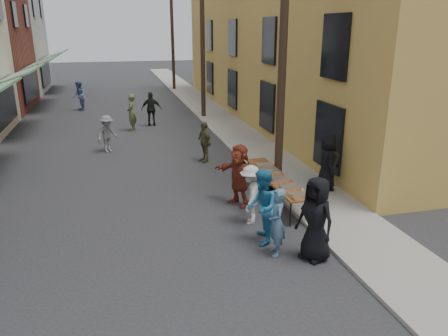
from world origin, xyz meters
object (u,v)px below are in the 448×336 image
utility_pole_near (283,47)px  catering_tray_sausage (298,195)px  utility_pole_far (172,34)px  server (327,162)px  utility_pole_mid (203,38)px  guest_front_c (262,207)px  serving_table (276,178)px  guest_front_a (316,219)px

utility_pole_near → catering_tray_sausage: utility_pole_near is taller
utility_pole_far → server: 25.16m
utility_pole_mid → guest_front_c: size_ratio=4.76×
catering_tray_sausage → guest_front_c: 1.61m
utility_pole_near → server: bearing=-34.0°
utility_pole_far → serving_table: utility_pole_far is taller
serving_table → catering_tray_sausage: size_ratio=8.00×
guest_front_c → utility_pole_far: bearing=-167.0°
utility_pole_mid → utility_pole_near: bearing=-90.0°
utility_pole_far → catering_tray_sausage: utility_pole_far is taller
utility_pole_mid → guest_front_a: (-0.93, -16.69, -3.51)m
utility_pole_near → utility_pole_far: (0.00, 24.00, 0.00)m
utility_pole_mid → guest_front_c: (-1.84, -15.64, -3.55)m
server → utility_pole_near: bearing=69.2°
catering_tray_sausage → server: 2.61m
utility_pole_far → serving_table: bearing=-91.1°
catering_tray_sausage → guest_front_c: guest_front_c is taller
utility_pole_far → guest_front_a: 28.92m
utility_pole_far → guest_front_a: utility_pole_far is taller
catering_tray_sausage → utility_pole_near: bearing=79.7°
utility_pole_far → guest_front_a: size_ratio=4.55×
guest_front_a → guest_front_c: 1.39m
guest_front_a → server: size_ratio=1.09×
utility_pole_near → utility_pole_far: 24.00m
serving_table → server: bearing=7.0°
serving_table → utility_pole_mid: bearing=87.8°
utility_pole_far → server: (1.30, -24.88, -3.49)m
utility_pole_far → server: size_ratio=4.96×
utility_pole_near → utility_pole_far: size_ratio=1.00×
catering_tray_sausage → server: (1.80, 1.87, 0.22)m
utility_pole_near → catering_tray_sausage: bearing=-100.3°
guest_front_c → server: server is taller
guest_front_a → server: (2.23, 3.82, 0.02)m
utility_pole_mid → catering_tray_sausage: bearing=-91.9°
server → guest_front_a: bearing=162.9°
utility_pole_far → catering_tray_sausage: 27.01m
utility_pole_mid → catering_tray_sausage: 15.22m
utility_pole_near → server: utility_pole_near is taller
serving_table → server: 1.84m
utility_pole_near → utility_pole_far: bearing=90.0°
utility_pole_mid → guest_front_c: bearing=-96.7°
utility_pole_mid → utility_pole_far: bearing=90.0°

